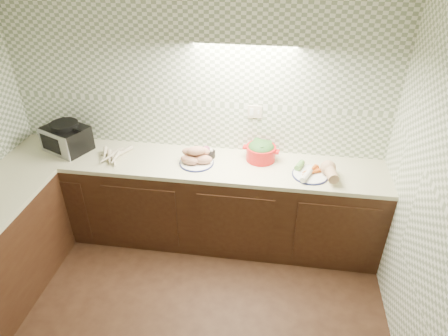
# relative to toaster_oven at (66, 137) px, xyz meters

# --- Properties ---
(room) EXTENTS (3.60, 3.60, 2.60)m
(room) POSITION_rel_toaster_oven_xyz_m (1.25, -1.55, 0.59)
(room) COLOR black
(room) RESTS_ON ground
(counter) EXTENTS (3.60, 3.60, 0.90)m
(counter) POSITION_rel_toaster_oven_xyz_m (0.57, -0.87, -0.58)
(counter) COLOR black
(counter) RESTS_ON ground
(toaster_oven) EXTENTS (0.50, 0.45, 0.29)m
(toaster_oven) POSITION_rel_toaster_oven_xyz_m (0.00, 0.00, 0.00)
(toaster_oven) COLOR black
(toaster_oven) RESTS_ON counter
(parsnip_pile) EXTENTS (0.41, 0.37, 0.08)m
(parsnip_pile) POSITION_rel_toaster_oven_xyz_m (0.53, -0.11, -0.10)
(parsnip_pile) COLOR beige
(parsnip_pile) RESTS_ON counter
(sweet_potato_plate) EXTENTS (0.32, 0.32, 0.18)m
(sweet_potato_plate) POSITION_rel_toaster_oven_xyz_m (1.30, -0.07, -0.07)
(sweet_potato_plate) COLOR #141947
(sweet_potato_plate) RESTS_ON counter
(onion_bowl) EXTENTS (0.15, 0.15, 0.11)m
(onion_bowl) POSITION_rel_toaster_oven_xyz_m (1.38, 0.07, -0.09)
(onion_bowl) COLOR black
(onion_bowl) RESTS_ON counter
(dutch_oven) EXTENTS (0.35, 0.32, 0.19)m
(dutch_oven) POSITION_rel_toaster_oven_xyz_m (1.88, 0.09, -0.04)
(dutch_oven) COLOR red
(dutch_oven) RESTS_ON counter
(veg_plate) EXTENTS (0.38, 0.34, 0.15)m
(veg_plate) POSITION_rel_toaster_oven_xyz_m (2.41, -0.11, -0.08)
(veg_plate) COLOR #141947
(veg_plate) RESTS_ON counter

